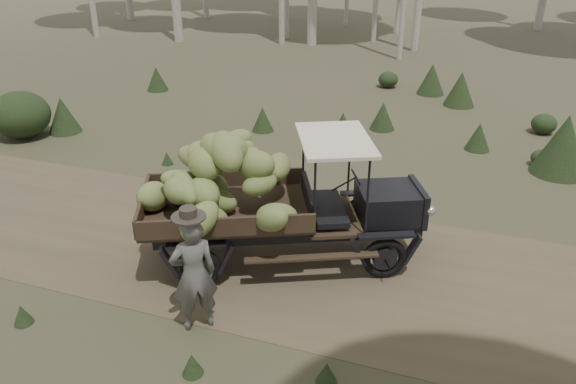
% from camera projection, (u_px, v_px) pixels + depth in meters
% --- Properties ---
extents(ground, '(120.00, 120.00, 0.00)m').
position_uv_depth(ground, '(353.00, 272.00, 8.91)').
color(ground, '#473D2B').
rests_on(ground, ground).
extents(dirt_track, '(70.00, 4.00, 0.01)m').
position_uv_depth(dirt_track, '(353.00, 271.00, 8.91)').
color(dirt_track, brown).
rests_on(dirt_track, ground).
extents(banana_truck, '(4.65, 3.26, 2.33)m').
position_uv_depth(banana_truck, '(247.00, 187.00, 8.63)').
color(banana_truck, black).
rests_on(banana_truck, ground).
extents(farmer, '(0.73, 0.70, 1.83)m').
position_uv_depth(farmer, '(194.00, 273.00, 7.36)').
color(farmer, '#4F4E48').
rests_on(farmer, ground).
extents(undergrowth, '(21.26, 20.52, 1.36)m').
position_uv_depth(undergrowth, '(341.00, 225.00, 9.14)').
color(undergrowth, '#233319').
rests_on(undergrowth, ground).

